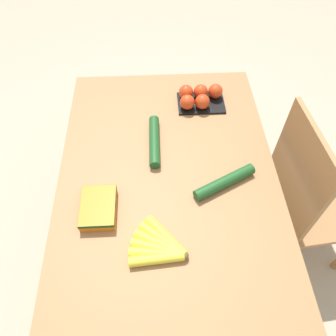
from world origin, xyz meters
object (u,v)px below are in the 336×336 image
object	(u,v)px
cucumber_near	(154,141)
cucumber_far	(225,182)
banana_bunch	(160,247)
chair	(309,198)
tomato_pack	(199,97)
carrot_bag	(98,207)

from	to	relation	value
cucumber_near	cucumber_far	world-z (taller)	same
banana_bunch	cucumber_near	world-z (taller)	cucumber_near
chair	banana_bunch	distance (m)	0.79
chair	cucumber_near	distance (m)	0.75
chair	tomato_pack	world-z (taller)	chair
tomato_pack	carrot_bag	distance (m)	0.68
chair	cucumber_near	bearing A→B (deg)	72.36
tomato_pack	carrot_bag	size ratio (longest dim) A/B	1.29
banana_bunch	tomato_pack	size ratio (longest dim) A/B	0.91
banana_bunch	cucumber_near	distance (m)	0.46
carrot_bag	cucumber_far	distance (m)	0.47
chair	tomato_pack	distance (m)	0.68
chair	cucumber_far	bearing A→B (deg)	93.53
carrot_bag	cucumber_far	xyz separation A→B (m)	(-0.09, 0.46, -0.00)
chair	tomato_pack	xyz separation A→B (m)	(-0.39, -0.48, 0.28)
chair	cucumber_near	world-z (taller)	chair
banana_bunch	carrot_bag	bearing A→B (deg)	-126.40
tomato_pack	chair	bearing A→B (deg)	51.06
chair	cucumber_far	xyz separation A→B (m)	(0.07, -0.43, 0.26)
banana_bunch	carrot_bag	world-z (taller)	carrot_bag
carrot_bag	tomato_pack	bearing A→B (deg)	142.85
tomato_pack	cucumber_near	xyz separation A→B (m)	(0.24, -0.21, -0.01)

